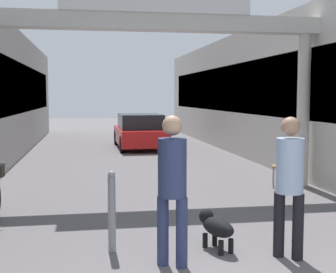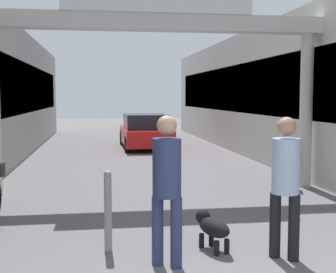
{
  "view_description": "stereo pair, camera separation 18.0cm",
  "coord_description": "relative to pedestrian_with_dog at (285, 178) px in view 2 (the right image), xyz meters",
  "views": [
    {
      "loc": [
        -1.43,
        -3.11,
        2.03
      ],
      "look_at": [
        0.0,
        5.21,
        1.3
      ],
      "focal_mm": 50.0,
      "sensor_mm": 36.0,
      "label": 1
    },
    {
      "loc": [
        -1.25,
        -3.13,
        2.03
      ],
      "look_at": [
        0.0,
        5.21,
        1.3
      ],
      "focal_mm": 50.0,
      "sensor_mm": 36.0,
      "label": 2
    }
  ],
  "objects": [
    {
      "name": "storefront_right",
      "position": [
        4.06,
        8.71,
        1.06
      ],
      "size": [
        3.0,
        26.0,
        4.18
      ],
      "color": "beige",
      "rests_on": "ground_plane"
    },
    {
      "name": "arcade_sign_gateway",
      "position": [
        -1.03,
        4.42,
        2.08
      ],
      "size": [
        7.4,
        0.47,
        4.38
      ],
      "color": "beige",
      "rests_on": "ground_plane"
    },
    {
      "name": "pedestrian_with_dog",
      "position": [
        0.0,
        0.0,
        0.0
      ],
      "size": [
        0.48,
        0.48,
        1.78
      ],
      "color": "black",
      "rests_on": "ground_plane"
    },
    {
      "name": "pedestrian_companion",
      "position": [
        -1.49,
        -0.04,
        0.02
      ],
      "size": [
        0.47,
        0.47,
        1.81
      ],
      "color": "navy",
      "rests_on": "ground_plane"
    },
    {
      "name": "dog_on_leash",
      "position": [
        -0.81,
        0.48,
        -0.72
      ],
      "size": [
        0.45,
        0.71,
        0.5
      ],
      "color": "black",
      "rests_on": "ground_plane"
    },
    {
      "name": "bollard_post_metal",
      "position": [
        -2.17,
        0.62,
        -0.48
      ],
      "size": [
        0.1,
        0.1,
        1.07
      ],
      "color": "gray",
      "rests_on": "ground_plane"
    },
    {
      "name": "cafe_chair_wood_nearer",
      "position": [
        1.85,
        4.29,
        -0.48
      ],
      "size": [
        0.52,
        0.52,
        0.89
      ],
      "color": "gray",
      "rests_on": "ground_plane"
    },
    {
      "name": "parked_car_red",
      "position": [
        -0.46,
        12.72,
        -0.38
      ],
      "size": [
        1.83,
        4.02,
        1.33
      ],
      "color": "red",
      "rests_on": "ground_plane"
    }
  ]
}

